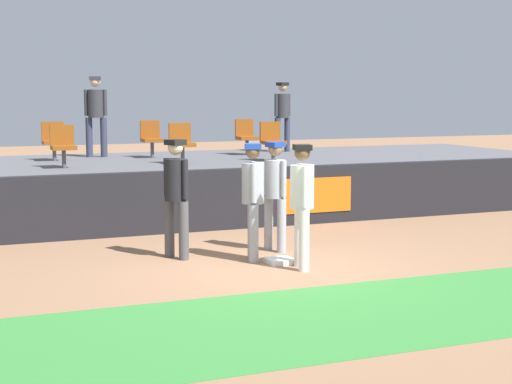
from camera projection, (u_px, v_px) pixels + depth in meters
The scene contains 17 objects.
ground_plane at pixel (272, 267), 11.89m from camera, with size 60.00×60.00×0.00m, color #936B4C.
grass_foreground_strip at pixel (362, 314), 9.37m from camera, with size 18.00×2.80×0.01m, color #388438.
first_base at pixel (280, 261), 12.15m from camera, with size 0.40×0.40×0.08m, color white.
player_fielder_home at pixel (302, 197), 11.69m from camera, with size 0.45×0.55×1.87m.
player_runner_visitor at pixel (275, 188), 13.02m from camera, with size 0.44×0.49×1.82m.
player_coach_visitor at pixel (253, 193), 12.27m from camera, with size 0.44×0.49×1.84m.
player_umpire at pixel (176, 190), 12.42m from camera, with size 0.48×0.49×1.90m.
field_wall at pixel (201, 200), 15.01m from camera, with size 18.00×0.26×1.17m.
bleacher_platform at pixel (165, 186), 17.38m from camera, with size 18.00×4.80×1.17m, color #59595E.
seat_back_left at pixel (53, 139), 17.02m from camera, with size 0.48×0.44×0.84m.
seat_front_center at pixel (181, 141), 16.23m from camera, with size 0.46×0.44×0.84m.
seat_back_center at pixel (151, 137), 17.82m from camera, with size 0.45×0.44×0.84m.
seat_back_right at pixel (246, 135), 18.67m from camera, with size 0.45×0.44×0.84m.
seat_front_right at pixel (272, 139), 16.98m from camera, with size 0.46×0.44×0.84m.
seat_front_left at pixel (63, 144), 15.34m from camera, with size 0.46×0.44×0.84m.
spectator_hooded at pixel (282, 112), 19.53m from camera, with size 0.47×0.40×1.72m.
spectator_capped at pixel (96, 111), 17.90m from camera, with size 0.50×0.43×1.83m.
Camera 1 is at (-4.56, -10.73, 2.61)m, focal length 55.25 mm.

